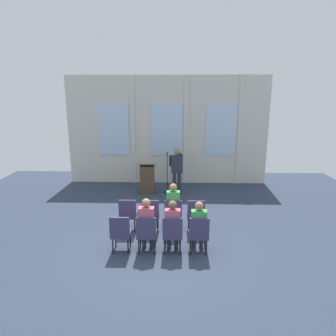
% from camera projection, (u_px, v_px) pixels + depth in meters
% --- Properties ---
extents(ground_plane, '(14.65, 14.65, 0.00)m').
position_uv_depth(ground_plane, '(160.00, 248.00, 7.50)').
color(ground_plane, '#2D384C').
extents(rear_partition, '(8.13, 0.14, 4.37)m').
position_uv_depth(rear_partition, '(168.00, 131.00, 12.43)').
color(rear_partition, beige).
rests_on(rear_partition, ground).
extents(speaker, '(0.51, 0.69, 1.72)m').
position_uv_depth(speaker, '(177.00, 168.00, 11.25)').
color(speaker, '#232838').
rests_on(speaker, ground).
extents(mic_stand, '(0.28, 0.28, 1.55)m').
position_uv_depth(mic_stand, '(167.00, 184.00, 11.59)').
color(mic_stand, black).
rests_on(mic_stand, ground).
extents(lectern, '(0.60, 0.48, 1.16)m').
position_uv_depth(lectern, '(147.00, 179.00, 11.50)').
color(lectern, '#4C3828').
rests_on(lectern, ground).
extents(chair_r0_c0, '(0.46, 0.44, 0.94)m').
position_uv_depth(chair_r0_c0, '(128.00, 213.00, 8.30)').
color(chair_r0_c0, black).
rests_on(chair_r0_c0, ground).
extents(chair_r0_c1, '(0.46, 0.44, 0.94)m').
position_uv_depth(chair_r0_c1, '(151.00, 213.00, 8.28)').
color(chair_r0_c1, black).
rests_on(chair_r0_c1, ground).
extents(chair_r0_c2, '(0.46, 0.44, 0.94)m').
position_uv_depth(chair_r0_c2, '(173.00, 213.00, 8.26)').
color(chair_r0_c2, black).
rests_on(chair_r0_c2, ground).
extents(audience_r0_c2, '(0.36, 0.39, 1.36)m').
position_uv_depth(audience_r0_c2, '(173.00, 205.00, 8.29)').
color(audience_r0_c2, '#2D2D33').
rests_on(audience_r0_c2, ground).
extents(chair_r0_c3, '(0.46, 0.44, 0.94)m').
position_uv_depth(chair_r0_c3, '(196.00, 214.00, 8.25)').
color(chair_r0_c3, black).
rests_on(chair_r0_c3, ground).
extents(chair_r1_c0, '(0.46, 0.44, 0.94)m').
position_uv_depth(chair_r1_c0, '(121.00, 232.00, 7.19)').
color(chair_r1_c0, black).
rests_on(chair_r1_c0, ground).
extents(chair_r1_c1, '(0.46, 0.44, 0.94)m').
position_uv_depth(chair_r1_c1, '(147.00, 232.00, 7.17)').
color(chair_r1_c1, black).
rests_on(chair_r1_c1, ground).
extents(audience_r1_c1, '(0.36, 0.39, 1.34)m').
position_uv_depth(audience_r1_c1, '(147.00, 222.00, 7.20)').
color(audience_r1_c1, '#2D2D33').
rests_on(audience_r1_c1, ground).
extents(chair_r1_c2, '(0.46, 0.44, 0.94)m').
position_uv_depth(chair_r1_c2, '(173.00, 232.00, 7.15)').
color(chair_r1_c2, black).
rests_on(chair_r1_c2, ground).
extents(audience_r1_c2, '(0.36, 0.39, 1.30)m').
position_uv_depth(audience_r1_c2, '(173.00, 223.00, 7.19)').
color(audience_r1_c2, '#2D2D33').
rests_on(audience_r1_c2, ground).
extents(chair_r1_c3, '(0.46, 0.44, 0.94)m').
position_uv_depth(chair_r1_c3, '(199.00, 233.00, 7.14)').
color(chair_r1_c3, black).
rests_on(chair_r1_c3, ground).
extents(audience_r1_c3, '(0.36, 0.39, 1.28)m').
position_uv_depth(audience_r1_c3, '(199.00, 224.00, 7.17)').
color(audience_r1_c3, '#2D2D33').
rests_on(audience_r1_c3, ground).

